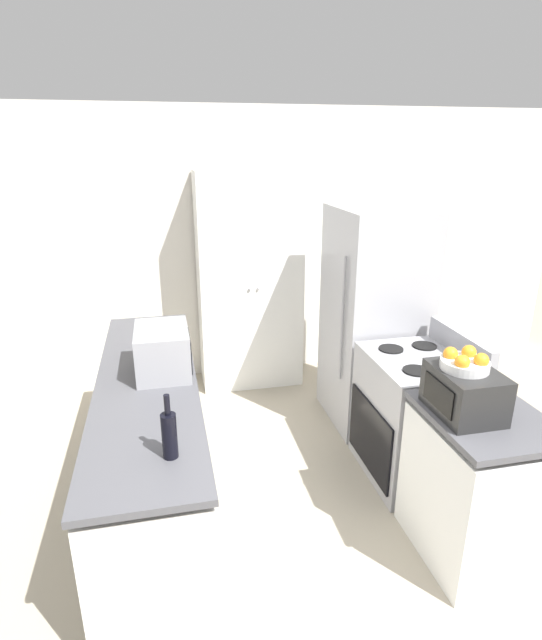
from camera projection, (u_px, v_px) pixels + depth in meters
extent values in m
cube|color=silver|center=(238.00, 247.00, 4.89)|extent=(7.00, 0.06, 2.60)
cube|color=silver|center=(153.00, 447.00, 3.21)|extent=(0.58, 2.34, 0.83)
cube|color=#4C4C51|center=(147.00, 382.00, 3.05)|extent=(0.60, 2.39, 0.04)
cube|color=silver|center=(475.00, 491.00, 2.80)|extent=(0.58, 0.70, 0.83)
cube|color=#4C4C51|center=(487.00, 418.00, 2.65)|extent=(0.60, 0.71, 0.04)
cube|color=silver|center=(249.00, 282.00, 4.73)|extent=(0.96, 0.47, 2.04)
sphere|color=#B2B2B7|center=(250.00, 289.00, 4.49)|extent=(0.03, 0.03, 0.03)
sphere|color=#B2B2B7|center=(258.00, 288.00, 4.51)|extent=(0.03, 0.03, 0.03)
cube|color=#9E9EA3|center=(414.00, 417.00, 3.49)|extent=(0.64, 0.76, 0.90)
cube|color=black|center=(369.00, 436.00, 3.46)|extent=(0.02, 0.67, 0.49)
cube|color=#9E9EA3|center=(461.00, 344.00, 3.37)|extent=(0.06, 0.72, 0.16)
cylinder|color=black|center=(416.00, 371.00, 3.15)|extent=(0.17, 0.17, 0.01)
cylinder|color=black|center=(391.00, 349.00, 3.48)|extent=(0.17, 0.17, 0.01)
cylinder|color=black|center=(453.00, 367.00, 3.20)|extent=(0.17, 0.17, 0.01)
cylinder|color=black|center=(424.00, 346.00, 3.53)|extent=(0.17, 0.17, 0.01)
cube|color=#A3A3A8|center=(374.00, 319.00, 4.10)|extent=(0.68, 0.79, 1.80)
cylinder|color=gray|center=(342.00, 320.00, 3.79)|extent=(0.02, 0.02, 0.99)
cube|color=#939399|center=(163.00, 351.00, 3.09)|extent=(0.32, 0.45, 0.29)
cube|color=black|center=(190.00, 350.00, 3.10)|extent=(0.01, 0.28, 0.21)
cylinder|color=black|center=(169.00, 436.00, 2.25)|extent=(0.07, 0.07, 0.22)
cylinder|color=black|center=(167.00, 405.00, 2.20)|extent=(0.03, 0.03, 0.10)
cube|color=black|center=(465.00, 392.00, 2.62)|extent=(0.30, 0.39, 0.25)
cube|color=black|center=(438.00, 395.00, 2.59)|extent=(0.01, 0.28, 0.15)
cylinder|color=silver|center=(465.00, 365.00, 2.59)|extent=(0.25, 0.25, 0.05)
sphere|color=orange|center=(469.00, 352.00, 2.63)|extent=(0.08, 0.08, 0.08)
sphere|color=orange|center=(450.00, 354.00, 2.61)|extent=(0.08, 0.08, 0.08)
sphere|color=orange|center=(462.00, 362.00, 2.51)|extent=(0.08, 0.08, 0.08)
sphere|color=orange|center=(481.00, 360.00, 2.53)|extent=(0.08, 0.08, 0.08)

